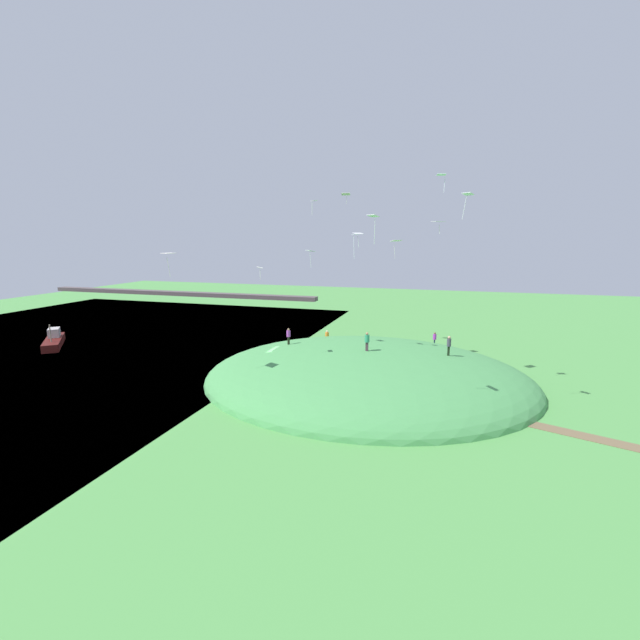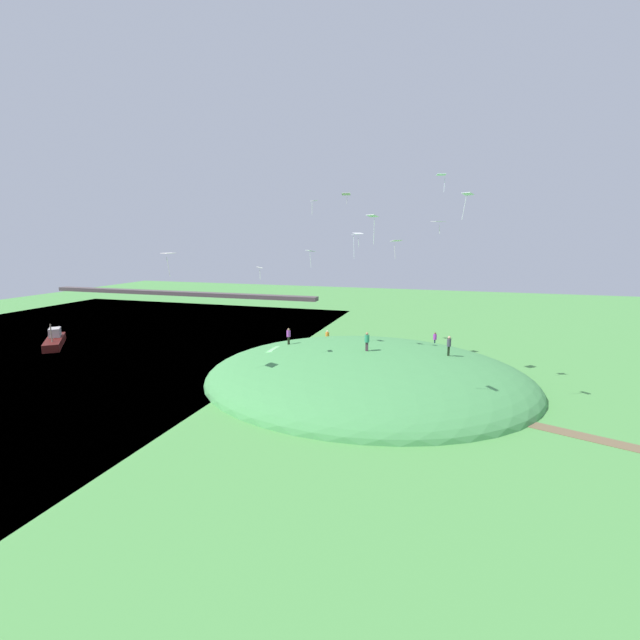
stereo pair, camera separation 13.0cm
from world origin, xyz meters
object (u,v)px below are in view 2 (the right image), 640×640
at_px(kite_1, 260,268).
at_px(kite_2, 310,252).
at_px(kite_4, 467,196).
at_px(person_with_child, 367,339).
at_px(person_on_hilltop, 327,336).
at_px(kite_10, 373,218).
at_px(person_near_shore, 289,334).
at_px(kite_11, 442,176).
at_px(kite_3, 346,194).
at_px(person_walking_path, 449,343).
at_px(kite_7, 355,238).
at_px(kite_6, 358,234).
at_px(kite_5, 314,202).
at_px(kite_9, 438,222).
at_px(person_watching_kites, 435,337).
at_px(kite_8, 396,241).
at_px(kite_0, 168,254).
at_px(boat_on_lake, 55,340).

height_order(kite_1, kite_2, kite_2).
height_order(kite_1, kite_4, kite_4).
distance_m(person_with_child, person_on_hilltop, 16.15).
relative_size(kite_1, kite_10, 0.58).
bearing_deg(person_near_shore, kite_1, -161.63).
distance_m(person_near_shore, kite_11, 20.58).
xyz_separation_m(kite_3, kite_10, (7.52, -23.22, -3.84)).
distance_m(person_walking_path, kite_7, 12.80).
bearing_deg(kite_7, kite_2, -176.60).
bearing_deg(kite_6, kite_3, 115.85).
xyz_separation_m(person_walking_path, kite_5, (-11.95, -2.61, 12.47)).
distance_m(person_with_child, kite_2, 9.68).
bearing_deg(kite_5, kite_11, 3.11).
distance_m(person_on_hilltop, kite_7, 18.64).
bearing_deg(person_walking_path, kite_9, -42.62).
bearing_deg(kite_3, person_walking_path, -42.12).
bearing_deg(kite_2, kite_1, -117.45).
bearing_deg(kite_6, person_watching_kites, 32.60).
height_order(kite_8, kite_10, kite_10).
height_order(person_with_child, kite_7, kite_7).
bearing_deg(kite_7, kite_0, -139.91).
height_order(boat_on_lake, kite_0, kite_0).
distance_m(kite_1, kite_11, 16.70).
distance_m(kite_0, kite_5, 13.17).
bearing_deg(kite_5, kite_0, -136.49).
relative_size(person_walking_path, kite_2, 1.14).
bearing_deg(boat_on_lake, kite_9, -131.27).
height_order(kite_3, kite_8, kite_3).
xyz_separation_m(kite_4, kite_9, (-2.26, 8.12, -1.47)).
xyz_separation_m(kite_1, kite_8, (9.60, 13.62, 2.16)).
bearing_deg(kite_2, kite_6, 65.24).
xyz_separation_m(kite_1, kite_2, (2.76, 5.30, 1.24)).
bearing_deg(kite_3, person_with_child, -67.96).
bearing_deg(kite_5, kite_8, 58.68).
xyz_separation_m(person_watching_kites, kite_6, (-8.06, -5.15, 11.67)).
bearing_deg(kite_0, kite_4, 11.88).
xyz_separation_m(kite_0, kite_11, (19.71, 9.14, 6.18)).
relative_size(person_near_shore, kite_2, 1.04).
xyz_separation_m(kite_2, kite_10, (7.82, -10.86, 2.46)).
height_order(kite_6, kite_8, kite_6).
xyz_separation_m(person_walking_path, kite_2, (-12.80, -1.07, 8.09)).
distance_m(kite_0, kite_10, 16.20).
bearing_deg(kite_4, kite_2, 157.81).
distance_m(kite_5, kite_11, 10.86).
bearing_deg(kite_7, person_walking_path, 5.40).
relative_size(person_on_hilltop, kite_7, 0.82).
distance_m(person_on_hilltop, kite_3, 17.34).
relative_size(kite_2, kite_8, 0.81).
xyz_separation_m(person_with_child, person_walking_path, (7.13, 1.95, -0.30)).
height_order(boat_on_lake, person_near_shore, person_near_shore).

